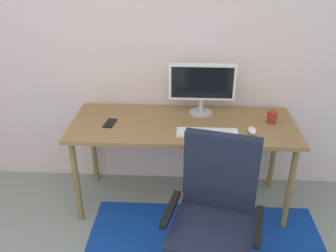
{
  "coord_description": "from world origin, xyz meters",
  "views": [
    {
      "loc": [
        0.54,
        -0.58,
        1.91
      ],
      "look_at": [
        0.43,
        1.56,
        0.83
      ],
      "focal_mm": 38.17,
      "sensor_mm": 36.0,
      "label": 1
    }
  ],
  "objects_px": {
    "desk": "(183,131)",
    "coffee_cup": "(272,117)",
    "cell_phone": "(110,123)",
    "keyboard": "(207,133)",
    "monitor": "(202,85)",
    "office_chair": "(213,235)",
    "computer_mouse": "(252,130)"
  },
  "relations": [
    {
      "from": "desk",
      "to": "coffee_cup",
      "type": "bearing_deg",
      "value": 4.43
    },
    {
      "from": "desk",
      "to": "cell_phone",
      "type": "relative_size",
      "value": 11.94
    },
    {
      "from": "keyboard",
      "to": "cell_phone",
      "type": "height_order",
      "value": "keyboard"
    },
    {
      "from": "monitor",
      "to": "office_chair",
      "type": "distance_m",
      "value": 1.14
    },
    {
      "from": "coffee_cup",
      "to": "keyboard",
      "type": "bearing_deg",
      "value": -156.39
    },
    {
      "from": "monitor",
      "to": "cell_phone",
      "type": "height_order",
      "value": "monitor"
    },
    {
      "from": "keyboard",
      "to": "coffee_cup",
      "type": "relative_size",
      "value": 4.8
    },
    {
      "from": "desk",
      "to": "monitor",
      "type": "height_order",
      "value": "monitor"
    },
    {
      "from": "desk",
      "to": "computer_mouse",
      "type": "distance_m",
      "value": 0.51
    },
    {
      "from": "keyboard",
      "to": "computer_mouse",
      "type": "bearing_deg",
      "value": 6.86
    },
    {
      "from": "desk",
      "to": "keyboard",
      "type": "distance_m",
      "value": 0.25
    },
    {
      "from": "desk",
      "to": "office_chair",
      "type": "xyz_separation_m",
      "value": [
        0.19,
        -0.81,
        -0.25
      ]
    },
    {
      "from": "monitor",
      "to": "coffee_cup",
      "type": "distance_m",
      "value": 0.57
    },
    {
      "from": "cell_phone",
      "to": "monitor",
      "type": "bearing_deg",
      "value": 25.78
    },
    {
      "from": "office_chair",
      "to": "cell_phone",
      "type": "bearing_deg",
      "value": 147.04
    },
    {
      "from": "office_chair",
      "to": "desk",
      "type": "bearing_deg",
      "value": 116.68
    },
    {
      "from": "monitor",
      "to": "coffee_cup",
      "type": "xyz_separation_m",
      "value": [
        0.52,
        -0.13,
        -0.19
      ]
    },
    {
      "from": "coffee_cup",
      "to": "cell_phone",
      "type": "distance_m",
      "value": 1.21
    },
    {
      "from": "keyboard",
      "to": "computer_mouse",
      "type": "height_order",
      "value": "computer_mouse"
    },
    {
      "from": "coffee_cup",
      "to": "monitor",
      "type": "bearing_deg",
      "value": 165.96
    },
    {
      "from": "monitor",
      "to": "coffee_cup",
      "type": "height_order",
      "value": "monitor"
    },
    {
      "from": "monitor",
      "to": "keyboard",
      "type": "bearing_deg",
      "value": -84.19
    },
    {
      "from": "monitor",
      "to": "cell_phone",
      "type": "bearing_deg",
      "value": -161.98
    },
    {
      "from": "coffee_cup",
      "to": "office_chair",
      "type": "bearing_deg",
      "value": -118.56
    },
    {
      "from": "coffee_cup",
      "to": "office_chair",
      "type": "relative_size",
      "value": 0.09
    },
    {
      "from": "cell_phone",
      "to": "office_chair",
      "type": "bearing_deg",
      "value": -38.46
    },
    {
      "from": "keyboard",
      "to": "computer_mouse",
      "type": "xyz_separation_m",
      "value": [
        0.32,
        0.04,
        0.01
      ]
    },
    {
      "from": "coffee_cup",
      "to": "office_chair",
      "type": "xyz_separation_m",
      "value": [
        -0.47,
        -0.86,
        -0.37
      ]
    },
    {
      "from": "desk",
      "to": "monitor",
      "type": "distance_m",
      "value": 0.38
    },
    {
      "from": "keyboard",
      "to": "office_chair",
      "type": "distance_m",
      "value": 0.72
    },
    {
      "from": "desk",
      "to": "monitor",
      "type": "relative_size",
      "value": 3.31
    },
    {
      "from": "cell_phone",
      "to": "desk",
      "type": "bearing_deg",
      "value": 11.86
    }
  ]
}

